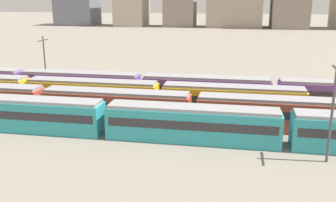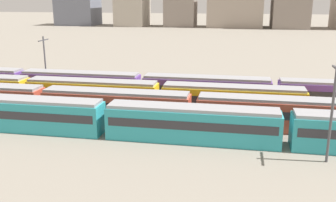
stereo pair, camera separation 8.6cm
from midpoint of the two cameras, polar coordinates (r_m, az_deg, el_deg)
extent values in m
cube|color=teal|center=(46.38, -20.34, -2.02)|extent=(18.00, 3.00, 3.40)
cube|color=#2D2D33|center=(46.27, -20.39, -1.54)|extent=(17.20, 3.06, 0.90)
cube|color=#939399|center=(45.89, -20.56, 0.22)|extent=(17.60, 2.70, 0.35)
cube|color=teal|center=(40.32, 3.52, -3.60)|extent=(18.00, 3.00, 3.40)
cube|color=#2D2D33|center=(40.19, 3.53, -3.05)|extent=(17.20, 3.06, 0.90)
cube|color=#939399|center=(39.76, 3.57, -1.04)|extent=(17.60, 2.70, 0.35)
cube|color=#BC4C38|center=(47.26, -7.70, -0.87)|extent=(18.00, 3.00, 3.40)
cube|color=#2D2D33|center=(47.15, -7.72, -0.39)|extent=(17.20, 3.06, 0.90)
cube|color=#939399|center=(46.78, -7.78, 1.34)|extent=(17.60, 2.70, 0.35)
cube|color=#BC4C38|center=(45.25, 15.72, -2.05)|extent=(18.00, 3.00, 3.40)
cube|color=#2D2D33|center=(45.14, 15.76, -1.55)|extent=(17.20, 3.06, 0.90)
cube|color=#939399|center=(44.75, 15.89, 0.25)|extent=(17.60, 2.70, 0.35)
cube|color=yellow|center=(53.66, -11.14, 0.92)|extent=(18.00, 3.00, 3.40)
cube|color=#2D2D33|center=(53.57, -11.16, 1.35)|extent=(17.20, 3.06, 0.90)
cube|color=#939399|center=(53.24, -11.24, 2.88)|extent=(17.60, 2.70, 0.35)
cube|color=yellow|center=(50.03, 9.46, -0.04)|extent=(18.00, 3.00, 3.40)
cube|color=#2D2D33|center=(49.92, 9.48, 0.41)|extent=(17.20, 3.06, 0.90)
cube|color=#939399|center=(49.57, 9.55, 2.05)|extent=(17.60, 2.70, 0.35)
cube|color=#6B429E|center=(59.79, -12.79, 2.29)|extent=(18.00, 3.00, 3.40)
cube|color=#2D2D33|center=(59.70, -12.81, 2.67)|extent=(17.20, 3.06, 0.90)
cube|color=#939399|center=(59.41, -12.89, 4.05)|extent=(17.60, 2.70, 0.35)
cube|color=#6B429E|center=(55.24, 5.58, 1.55)|extent=(18.00, 3.00, 3.40)
cube|color=#2D2D33|center=(55.14, 5.59, 1.96)|extent=(17.20, 3.06, 0.90)
cube|color=#939399|center=(54.83, 5.63, 3.45)|extent=(17.60, 2.70, 0.35)
cylinder|color=#4C4C51|center=(65.26, -17.72, 5.32)|extent=(0.24, 0.24, 8.57)
cube|color=#47474C|center=(64.78, -17.98, 8.53)|extent=(0.16, 3.20, 0.16)
cylinder|color=#4C4C51|center=(37.19, 22.97, -1.72)|extent=(0.24, 0.24, 9.25)
cube|color=slate|center=(212.56, -13.24, 13.30)|extent=(20.11, 16.42, 18.07)
cube|color=#A89989|center=(195.21, 9.80, 13.82)|extent=(26.14, 17.41, 21.35)
camera|label=1|loc=(0.04, -90.05, -0.01)|focal=41.33mm
camera|label=2|loc=(0.04, 89.95, 0.01)|focal=41.33mm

